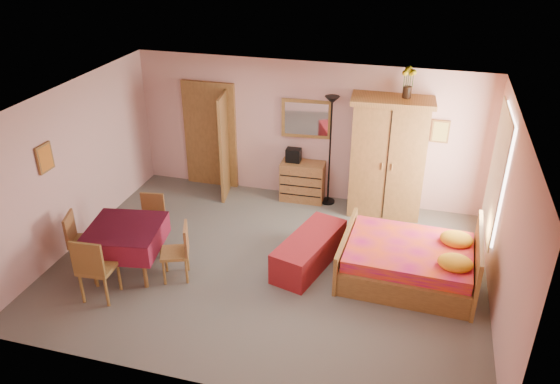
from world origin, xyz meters
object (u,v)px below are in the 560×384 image
(bench, at_px, (309,251))
(floor_lamp, at_px, (330,152))
(bed, at_px, (409,252))
(dining_table, at_px, (127,249))
(chest_of_drawers, at_px, (303,181))
(wardrobe, at_px, (388,158))
(wall_mirror, at_px, (306,119))
(chair_west, at_px, (85,241))
(chair_north, at_px, (151,221))
(chair_south, at_px, (98,266))
(stereo, at_px, (294,155))
(chair_east, at_px, (175,252))
(sunflower_vase, at_px, (408,82))

(bench, bearing_deg, floor_lamp, 93.08)
(floor_lamp, height_order, bench, floor_lamp)
(bed, distance_m, dining_table, 4.20)
(chest_of_drawers, bearing_deg, wardrobe, -4.91)
(wall_mirror, bearing_deg, chair_west, -134.45)
(chair_north, bearing_deg, bed, 173.69)
(chair_north, relative_size, chair_west, 0.94)
(wall_mirror, xyz_separation_m, bench, (0.60, -2.28, -1.30))
(wall_mirror, distance_m, chair_south, 4.48)
(stereo, xyz_separation_m, chair_north, (-1.82, -2.21, -0.46))
(bed, relative_size, dining_table, 1.87)
(floor_lamp, distance_m, chair_east, 3.47)
(wardrobe, xyz_separation_m, chair_east, (-2.77, -2.85, -0.64))
(chest_of_drawers, bearing_deg, chair_north, -134.53)
(sunflower_vase, bearing_deg, stereo, 178.65)
(stereo, distance_m, bed, 3.09)
(chair_south, height_order, chair_west, chair_south)
(chest_of_drawers, height_order, dining_table, dining_table)
(chest_of_drawers, distance_m, wall_mirror, 1.19)
(chair_east, bearing_deg, stereo, -41.02)
(wardrobe, distance_m, bench, 2.35)
(sunflower_vase, xyz_separation_m, chair_west, (-4.42, -2.99, -1.97))
(bed, bearing_deg, bench, -176.03)
(chair_west, bearing_deg, bed, 83.66)
(stereo, height_order, wardrobe, wardrobe)
(dining_table, height_order, chair_east, chair_east)
(sunflower_vase, bearing_deg, bed, -80.01)
(bed, distance_m, chair_north, 4.10)
(chair_east, bearing_deg, chair_south, 108.57)
(dining_table, distance_m, chair_north, 0.77)
(wall_mirror, distance_m, floor_lamp, 0.74)
(wall_mirror, bearing_deg, bed, -51.66)
(bench, xyz_separation_m, chair_north, (-2.61, -0.12, 0.18))
(wall_mirror, distance_m, stereo, 0.71)
(bench, bearing_deg, chair_north, -177.45)
(bed, height_order, dining_table, bed)
(bench, height_order, chair_west, chair_west)
(wall_mirror, bearing_deg, floor_lamp, -25.96)
(chest_of_drawers, bearing_deg, floor_lamp, 0.30)
(wardrobe, bearing_deg, chair_east, -138.28)
(bench, bearing_deg, stereo, 110.68)
(wall_mirror, bearing_deg, dining_table, -127.05)
(wall_mirror, xyz_separation_m, dining_table, (-2.01, -3.17, -1.16))
(chair_north, distance_m, chair_west, 1.07)
(stereo, relative_size, bench, 0.18)
(chair_north, relative_size, chair_east, 0.97)
(chest_of_drawers, distance_m, stereo, 0.54)
(chest_of_drawers, height_order, wall_mirror, wall_mirror)
(sunflower_vase, bearing_deg, chair_south, -136.59)
(bed, bearing_deg, wall_mirror, 135.20)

